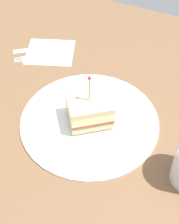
% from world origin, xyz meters
% --- Properties ---
extents(ground_plane, '(0.91, 0.91, 0.02)m').
position_xyz_m(ground_plane, '(0.00, 0.00, -0.01)').
color(ground_plane, brown).
extents(plate, '(0.28, 0.28, 0.01)m').
position_xyz_m(plate, '(0.00, 0.00, 0.00)').
color(plate, white).
rests_on(plate, ground_plane).
extents(sandwich_half_center, '(0.10, 0.11, 0.11)m').
position_xyz_m(sandwich_half_center, '(-0.00, -0.00, 0.04)').
color(sandwich_half_center, beige).
rests_on(sandwich_half_center, plate).
extents(napkin, '(0.14, 0.14, 0.00)m').
position_xyz_m(napkin, '(0.16, 0.18, 0.00)').
color(napkin, white).
rests_on(napkin, ground_plane).
extents(fork, '(0.08, 0.11, 0.00)m').
position_xyz_m(fork, '(0.13, 0.21, 0.00)').
color(fork, silver).
rests_on(fork, ground_plane).
extents(knife, '(0.09, 0.11, 0.00)m').
position_xyz_m(knife, '(0.16, 0.22, 0.00)').
color(knife, silver).
rests_on(knife, ground_plane).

